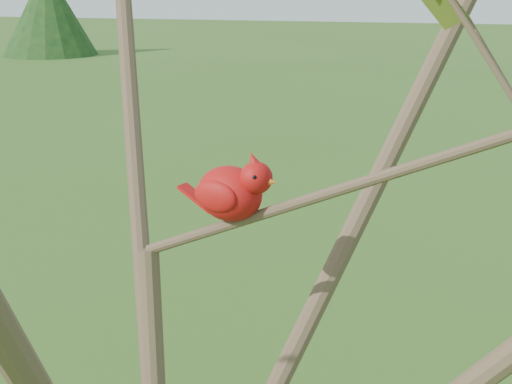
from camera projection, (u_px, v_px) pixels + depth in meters
The scene contains 3 objects.
crabapple_tree at pixel (160, 173), 1.16m from camera, with size 2.35×2.05×2.95m.
cardinal at pixel (233, 191), 1.26m from camera, with size 0.18×0.12×0.13m.
distant_trees at pixel (439, 1), 25.02m from camera, with size 39.62×15.24×3.67m.
Camera 1 is at (0.45, -1.08, 2.41)m, focal length 55.00 mm.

